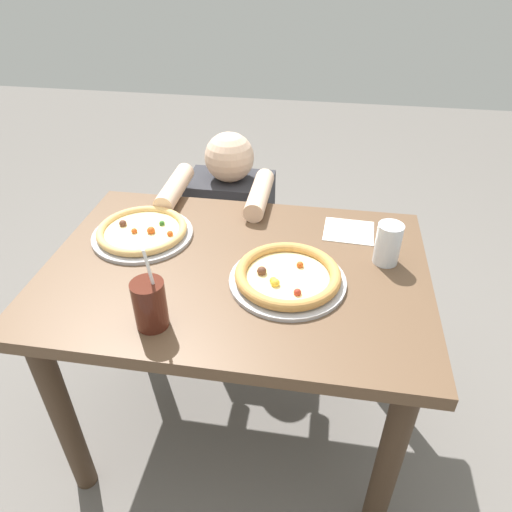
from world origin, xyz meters
TOP-DOWN VIEW (x-y plane):
  - ground_plane at (0.00, 0.00)m, footprint 8.00×8.00m
  - dining_table at (0.00, 0.00)m, footprint 1.12×0.78m
  - pizza_near at (0.16, -0.05)m, footprint 0.33×0.33m
  - pizza_far at (-0.33, 0.11)m, footprint 0.32×0.32m
  - drink_cup_colored at (-0.16, -0.27)m, footprint 0.08×0.08m
  - water_cup_clear at (0.43, 0.10)m, footprint 0.07×0.07m
  - paper_napkin at (0.33, 0.25)m, footprint 0.17×0.15m
  - diner_seated at (-0.15, 0.61)m, footprint 0.38×0.51m

SIDE VIEW (x-z plane):
  - ground_plane at x=0.00m, z-range 0.00..0.00m
  - diner_seated at x=-0.15m, z-range -0.03..0.89m
  - dining_table at x=0.00m, z-range 0.25..1.00m
  - paper_napkin at x=0.33m, z-range 0.75..0.75m
  - pizza_far at x=-0.33m, z-range 0.75..0.79m
  - pizza_near at x=0.16m, z-range 0.75..0.79m
  - water_cup_clear at x=0.43m, z-range 0.75..0.88m
  - drink_cup_colored at x=-0.16m, z-range 0.70..0.93m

